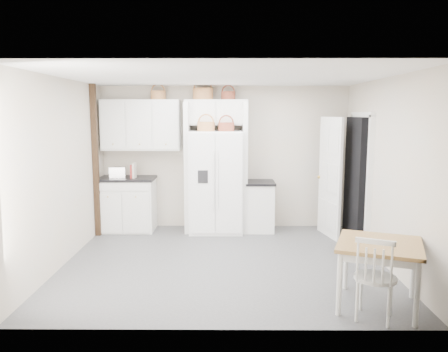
{
  "coord_description": "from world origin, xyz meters",
  "views": [
    {
      "loc": [
        0.04,
        -6.03,
        2.11
      ],
      "look_at": [
        -0.0,
        0.4,
        1.18
      ],
      "focal_mm": 35.0,
      "sensor_mm": 36.0,
      "label": 1
    }
  ],
  "objects": [
    {
      "name": "doorway_void",
      "position": [
        2.16,
        1.0,
        1.02
      ],
      "size": [
        0.18,
        0.85,
        2.05
      ],
      "primitive_type": "cube",
      "color": "black",
      "rests_on": "floor"
    },
    {
      "name": "toaster",
      "position": [
        -1.9,
        1.64,
        1.07
      ],
      "size": [
        0.29,
        0.19,
        0.19
      ],
      "primitive_type": "cube",
      "rotation": [
        0.0,
        0.0,
        0.12
      ],
      "color": "silver",
      "rests_on": "counter_left"
    },
    {
      "name": "wall_left",
      "position": [
        -2.25,
        0.0,
        1.3
      ],
      "size": [
        0.0,
        4.0,
        4.0
      ],
      "primitive_type": "plane",
      "rotation": [
        1.57,
        0.0,
        1.57
      ],
      "color": "beige",
      "rests_on": "floor"
    },
    {
      "name": "basket_fridge_a",
      "position": [
        -0.32,
        1.55,
        1.88
      ],
      "size": [
        0.3,
        0.3,
        0.16
      ],
      "primitive_type": "cylinder",
      "color": "#A4562C",
      "rests_on": "refrigerator"
    },
    {
      "name": "bridge_cabinet",
      "position": [
        -0.15,
        1.83,
        2.12
      ],
      "size": [
        1.12,
        0.34,
        0.45
      ],
      "primitive_type": "cube",
      "color": "white",
      "rests_on": "wall_back"
    },
    {
      "name": "refrigerator",
      "position": [
        -0.15,
        1.65,
        0.9
      ],
      "size": [
        0.93,
        0.75,
        1.8
      ],
      "primitive_type": "cube",
      "color": "white",
      "rests_on": "floor"
    },
    {
      "name": "door_slab",
      "position": [
        1.8,
        1.33,
        1.02
      ],
      "size": [
        0.21,
        0.79,
        2.05
      ],
      "primitive_type": "cube",
      "rotation": [
        0.0,
        0.0,
        -1.36
      ],
      "color": "white",
      "rests_on": "floor"
    },
    {
      "name": "fridge_panel_right",
      "position": [
        0.36,
        1.7,
        1.15
      ],
      "size": [
        0.08,
        0.6,
        2.3
      ],
      "primitive_type": "cube",
      "color": "white",
      "rests_on": "floor"
    },
    {
      "name": "base_cab_right",
      "position": [
        0.63,
        1.7,
        0.43
      ],
      "size": [
        0.49,
        0.59,
        0.86
      ],
      "primitive_type": "cube",
      "color": "white",
      "rests_on": "floor"
    },
    {
      "name": "upper_cabinet",
      "position": [
        -1.5,
        1.83,
        1.9
      ],
      "size": [
        1.4,
        0.34,
        0.9
      ],
      "primitive_type": "cube",
      "color": "white",
      "rests_on": "wall_back"
    },
    {
      "name": "basket_fridge_b",
      "position": [
        0.03,
        1.55,
        1.88
      ],
      "size": [
        0.28,
        0.28,
        0.15
      ],
      "primitive_type": "cylinder",
      "color": "brown",
      "rests_on": "refrigerator"
    },
    {
      "name": "cookbook_red",
      "position": [
        -1.66,
        1.62,
        1.09
      ],
      "size": [
        0.06,
        0.16,
        0.23
      ],
      "primitive_type": "cube",
      "rotation": [
        0.0,
        0.0,
        0.14
      ],
      "color": "maroon",
      "rests_on": "counter_left"
    },
    {
      "name": "trim_post",
      "position": [
        -2.2,
        1.35,
        1.3
      ],
      "size": [
        0.09,
        0.09,
        2.6
      ],
      "primitive_type": "cube",
      "color": "black",
      "rests_on": "floor"
    },
    {
      "name": "fridge_panel_left",
      "position": [
        -0.66,
        1.7,
        1.15
      ],
      "size": [
        0.08,
        0.6,
        2.3
      ],
      "primitive_type": "cube",
      "color": "white",
      "rests_on": "floor"
    },
    {
      "name": "counter_right",
      "position": [
        0.63,
        1.7,
        0.88
      ],
      "size": [
        0.53,
        0.62,
        0.04
      ],
      "primitive_type": "cube",
      "color": "black",
      "rests_on": "base_cab_right"
    },
    {
      "name": "wall_right",
      "position": [
        2.25,
        0.0,
        1.3
      ],
      "size": [
        0.0,
        4.0,
        4.0
      ],
      "primitive_type": "plane",
      "rotation": [
        1.57,
        0.0,
        -1.57
      ],
      "color": "beige",
      "rests_on": "floor"
    },
    {
      "name": "wall_back",
      "position": [
        0.0,
        2.0,
        1.3
      ],
      "size": [
        4.5,
        0.0,
        4.5
      ],
      "primitive_type": "plane",
      "rotation": [
        1.57,
        0.0,
        0.0
      ],
      "color": "beige",
      "rests_on": "floor"
    },
    {
      "name": "floor",
      "position": [
        0.0,
        0.0,
        0.0
      ],
      "size": [
        4.5,
        4.5,
        0.0
      ],
      "primitive_type": "plane",
      "color": "#414144",
      "rests_on": "ground"
    },
    {
      "name": "base_cab_left",
      "position": [
        -1.78,
        1.7,
        0.46
      ],
      "size": [
        1.0,
        0.63,
        0.93
      ],
      "primitive_type": "cube",
      "color": "white",
      "rests_on": "floor"
    },
    {
      "name": "basket_bridge_a",
      "position": [
        -0.39,
        1.83,
        2.45
      ],
      "size": [
        0.36,
        0.36,
        0.2
      ],
      "primitive_type": "cylinder",
      "color": "#A4562C",
      "rests_on": "bridge_cabinet"
    },
    {
      "name": "ceiling",
      "position": [
        0.0,
        0.0,
        2.6
      ],
      "size": [
        4.5,
        4.5,
        0.0
      ],
      "primitive_type": "plane",
      "color": "white",
      "rests_on": "wall_back"
    },
    {
      "name": "basket_upper_c",
      "position": [
        -1.18,
        1.83,
        2.43
      ],
      "size": [
        0.27,
        0.27,
        0.15
      ],
      "primitive_type": "cylinder",
      "color": "#A4562C",
      "rests_on": "upper_cabinet"
    },
    {
      "name": "counter_left",
      "position": [
        -1.78,
        1.7,
        0.95
      ],
      "size": [
        1.05,
        0.68,
        0.04
      ],
      "primitive_type": "cube",
      "color": "black",
      "rests_on": "base_cab_left"
    },
    {
      "name": "dining_table",
      "position": [
        1.7,
        -1.45,
        0.36
      ],
      "size": [
        1.11,
        1.11,
        0.72
      ],
      "primitive_type": "cube",
      "rotation": [
        0.0,
        0.0,
        -0.35
      ],
      "color": "brown",
      "rests_on": "floor"
    },
    {
      "name": "cookbook_cream",
      "position": [
        -1.6,
        1.62,
        1.1
      ],
      "size": [
        0.04,
        0.18,
        0.27
      ],
      "primitive_type": "cube",
      "rotation": [
        0.0,
        0.0,
        -0.03
      ],
      "color": "beige",
      "rests_on": "counter_left"
    },
    {
      "name": "windsor_chair",
      "position": [
        1.56,
        -1.75,
        0.44
      ],
      "size": [
        0.56,
        0.54,
        0.88
      ],
      "primitive_type": "cube",
      "rotation": [
        0.0,
        0.0,
        -0.43
      ],
      "color": "white",
      "rests_on": "floor"
    },
    {
      "name": "basket_bridge_b",
      "position": [
        0.06,
        1.83,
        2.42
      ],
      "size": [
        0.25,
        0.25,
        0.14
      ],
      "primitive_type": "cylinder",
      "color": "brown",
      "rests_on": "bridge_cabinet"
    }
  ]
}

